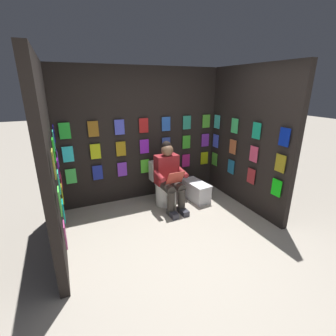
{
  "coord_description": "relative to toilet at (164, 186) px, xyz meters",
  "views": [
    {
      "loc": [
        1.37,
        2.2,
        2.09
      ],
      "look_at": [
        -0.09,
        -1.1,
        0.85
      ],
      "focal_mm": 25.85,
      "sensor_mm": 36.0,
      "label": 1
    }
  ],
  "objects": [
    {
      "name": "comic_longbox_near",
      "position": [
        -0.6,
        0.15,
        -0.15
      ],
      "size": [
        0.35,
        0.64,
        0.35
      ],
      "rotation": [
        0.0,
        0.0,
        0.1
      ],
      "color": "silver",
      "rests_on": "ground"
    },
    {
      "name": "toilet",
      "position": [
        0.0,
        0.0,
        0.0
      ],
      "size": [
        0.41,
        0.56,
        0.77
      ],
      "rotation": [
        0.0,
        0.0,
        0.04
      ],
      "color": "white",
      "rests_on": "ground"
    },
    {
      "name": "person_reading",
      "position": [
        -0.01,
        0.23,
        0.27
      ],
      "size": [
        0.54,
        0.69,
        1.19
      ],
      "rotation": [
        0.0,
        0.0,
        0.04
      ],
      "color": "maroon",
      "rests_on": "ground"
    },
    {
      "name": "display_wall_left",
      "position": [
        -1.33,
        0.59,
        0.88
      ],
      "size": [
        0.14,
        1.99,
        2.41
      ],
      "color": "black",
      "rests_on": "ground"
    },
    {
      "name": "display_wall_right",
      "position": [
        1.79,
        0.59,
        0.88
      ],
      "size": [
        0.14,
        1.99,
        2.41
      ],
      "color": "black",
      "rests_on": "ground"
    },
    {
      "name": "ground_plane",
      "position": [
        0.23,
        1.59,
        -0.33
      ],
      "size": [
        30.0,
        30.0,
        0.0
      ],
      "primitive_type": "plane",
      "color": "#B2A899"
    },
    {
      "name": "display_wall_back",
      "position": [
        0.23,
        -0.45,
        0.88
      ],
      "size": [
        3.12,
        0.14,
        2.41
      ],
      "color": "black",
      "rests_on": "ground"
    }
  ]
}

